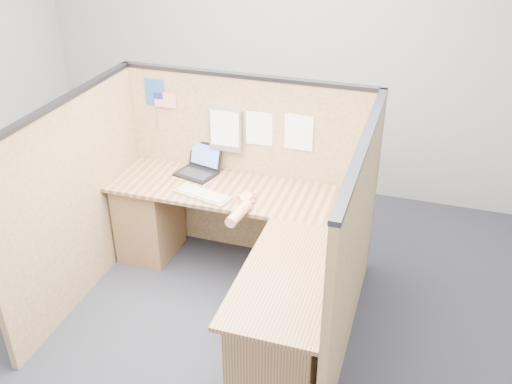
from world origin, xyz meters
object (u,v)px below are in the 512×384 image
(laptop, at_px, (198,166))
(mouse, at_px, (247,200))
(l_desk, at_px, (241,259))
(keyboard, at_px, (203,195))

(laptop, relative_size, mouse, 3.00)
(l_desk, relative_size, keyboard, 4.21)
(l_desk, bearing_deg, keyboard, 149.06)
(mouse, bearing_deg, laptop, 146.56)
(mouse, bearing_deg, keyboard, -177.81)
(laptop, bearing_deg, mouse, -19.48)
(keyboard, relative_size, mouse, 3.94)
(l_desk, distance_m, laptop, 0.89)
(keyboard, bearing_deg, laptop, 131.49)
(l_desk, distance_m, mouse, 0.43)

